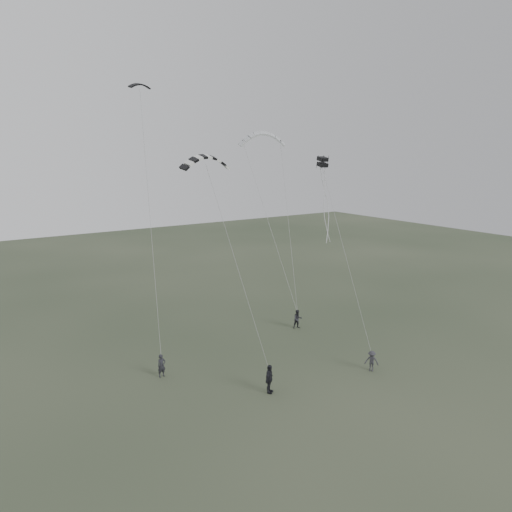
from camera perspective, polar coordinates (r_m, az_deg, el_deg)
ground at (r=35.84m, az=3.12°, el=-13.37°), size 140.00×140.00×0.00m
flyer_left at (r=35.75m, az=-10.74°, el=-12.21°), size 0.61×0.42×1.62m
flyer_right at (r=44.32m, az=4.79°, el=-7.20°), size 0.95×0.83×1.66m
flyer_center at (r=32.97m, az=1.53°, el=-13.87°), size 1.18×1.03×1.90m
flyer_far at (r=36.93m, az=13.08°, el=-11.61°), size 1.04×1.11×1.50m
kite_dark_small at (r=40.64m, az=-13.16°, el=18.57°), size 1.69×0.74×0.63m
kite_pale_large at (r=47.51m, az=0.73°, el=13.86°), size 4.55×3.17×1.97m
kite_striped at (r=33.14m, az=-5.79°, el=11.25°), size 3.39×1.32×1.42m
kite_box at (r=40.41m, az=7.62°, el=10.62°), size 0.74×0.87×0.86m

